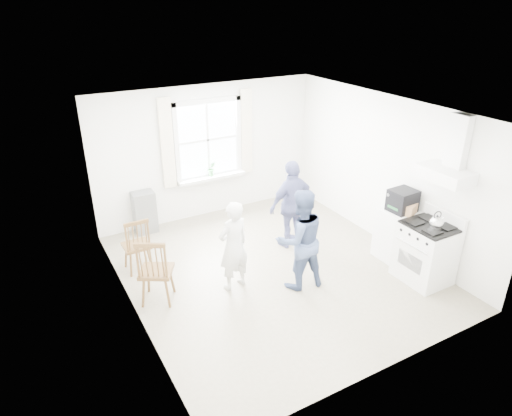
{
  "coord_description": "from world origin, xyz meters",
  "views": [
    {
      "loc": [
        -3.33,
        -5.35,
        4.07
      ],
      "look_at": [
        -0.21,
        0.2,
        1.09
      ],
      "focal_mm": 32.0,
      "sensor_mm": 36.0,
      "label": 1
    }
  ],
  "objects_px": {
    "gas_stove": "(426,252)",
    "windsor_chair_a": "(137,240)",
    "low_cabinet": "(395,234)",
    "windsor_chair_b": "(153,266)",
    "person_right": "(292,204)",
    "person_left": "(233,246)",
    "person_mid": "(300,240)",
    "stereo_stack": "(403,201)"
  },
  "relations": [
    {
      "from": "windsor_chair_b",
      "to": "person_mid",
      "type": "height_order",
      "value": "person_mid"
    },
    {
      "from": "windsor_chair_b",
      "to": "stereo_stack",
      "type": "bearing_deg",
      "value": -10.86
    },
    {
      "from": "low_cabinet",
      "to": "gas_stove",
      "type": "bearing_deg",
      "value": -95.68
    },
    {
      "from": "gas_stove",
      "to": "person_right",
      "type": "relative_size",
      "value": 0.71
    },
    {
      "from": "stereo_stack",
      "to": "windsor_chair_b",
      "type": "xyz_separation_m",
      "value": [
        -3.92,
        0.75,
        -0.43
      ]
    },
    {
      "from": "gas_stove",
      "to": "person_mid",
      "type": "bearing_deg",
      "value": 155.45
    },
    {
      "from": "gas_stove",
      "to": "person_left",
      "type": "bearing_deg",
      "value": 154.83
    },
    {
      "from": "low_cabinet",
      "to": "windsor_chair_b",
      "type": "xyz_separation_m",
      "value": [
        -3.92,
        0.71,
        0.2
      ]
    },
    {
      "from": "low_cabinet",
      "to": "windsor_chair_b",
      "type": "relative_size",
      "value": 0.85
    },
    {
      "from": "stereo_stack",
      "to": "person_left",
      "type": "distance_m",
      "value": 2.83
    },
    {
      "from": "person_left",
      "to": "person_mid",
      "type": "bearing_deg",
      "value": 142.59
    },
    {
      "from": "gas_stove",
      "to": "person_right",
      "type": "xyz_separation_m",
      "value": [
        -1.2,
        1.93,
        0.31
      ]
    },
    {
      "from": "stereo_stack",
      "to": "windsor_chair_b",
      "type": "bearing_deg",
      "value": 169.14
    },
    {
      "from": "person_left",
      "to": "person_right",
      "type": "relative_size",
      "value": 0.9
    },
    {
      "from": "low_cabinet",
      "to": "person_left",
      "type": "height_order",
      "value": "person_left"
    },
    {
      "from": "person_mid",
      "to": "windsor_chair_b",
      "type": "bearing_deg",
      "value": -9.06
    },
    {
      "from": "gas_stove",
      "to": "windsor_chair_a",
      "type": "distance_m",
      "value": 4.48
    },
    {
      "from": "person_right",
      "to": "windsor_chair_a",
      "type": "bearing_deg",
      "value": -14.8
    },
    {
      "from": "windsor_chair_a",
      "to": "person_left",
      "type": "distance_m",
      "value": 1.59
    },
    {
      "from": "windsor_chair_a",
      "to": "gas_stove",
      "type": "bearing_deg",
      "value": -31.77
    },
    {
      "from": "low_cabinet",
      "to": "windsor_chair_a",
      "type": "distance_m",
      "value": 4.22
    },
    {
      "from": "gas_stove",
      "to": "low_cabinet",
      "type": "height_order",
      "value": "gas_stove"
    },
    {
      "from": "gas_stove",
      "to": "windsor_chair_a",
      "type": "height_order",
      "value": "gas_stove"
    },
    {
      "from": "stereo_stack",
      "to": "person_right",
      "type": "distance_m",
      "value": 1.82
    },
    {
      "from": "person_left",
      "to": "person_mid",
      "type": "xyz_separation_m",
      "value": [
        0.88,
        -0.44,
        0.08
      ]
    },
    {
      "from": "gas_stove",
      "to": "person_mid",
      "type": "distance_m",
      "value": 1.99
    },
    {
      "from": "windsor_chair_a",
      "to": "windsor_chair_b",
      "type": "bearing_deg",
      "value": -92.18
    },
    {
      "from": "person_mid",
      "to": "windsor_chair_a",
      "type": "bearing_deg",
      "value": -30.43
    },
    {
      "from": "windsor_chair_a",
      "to": "person_left",
      "type": "xyz_separation_m",
      "value": [
        1.14,
        -1.1,
        0.13
      ]
    },
    {
      "from": "stereo_stack",
      "to": "person_mid",
      "type": "xyz_separation_m",
      "value": [
        -1.86,
        0.16,
        -0.29
      ]
    },
    {
      "from": "windsor_chair_a",
      "to": "person_mid",
      "type": "distance_m",
      "value": 2.55
    },
    {
      "from": "windsor_chair_b",
      "to": "person_left",
      "type": "bearing_deg",
      "value": -7.32
    },
    {
      "from": "stereo_stack",
      "to": "person_right",
      "type": "bearing_deg",
      "value": 134.93
    },
    {
      "from": "person_mid",
      "to": "person_right",
      "type": "bearing_deg",
      "value": -111.18
    },
    {
      "from": "windsor_chair_a",
      "to": "person_right",
      "type": "bearing_deg",
      "value": -9.41
    },
    {
      "from": "stereo_stack",
      "to": "person_right",
      "type": "height_order",
      "value": "person_right"
    },
    {
      "from": "gas_stove",
      "to": "person_mid",
      "type": "height_order",
      "value": "person_mid"
    },
    {
      "from": "person_left",
      "to": "person_right",
      "type": "distance_m",
      "value": 1.62
    },
    {
      "from": "gas_stove",
      "to": "person_left",
      "type": "distance_m",
      "value": 2.96
    },
    {
      "from": "gas_stove",
      "to": "low_cabinet",
      "type": "bearing_deg",
      "value": 84.32
    },
    {
      "from": "low_cabinet",
      "to": "person_right",
      "type": "relative_size",
      "value": 0.57
    },
    {
      "from": "gas_stove",
      "to": "low_cabinet",
      "type": "distance_m",
      "value": 0.7
    }
  ]
}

